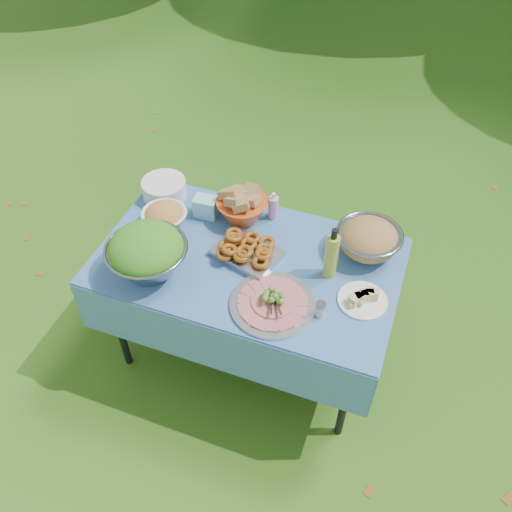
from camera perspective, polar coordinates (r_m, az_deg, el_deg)
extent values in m
plane|color=#0A3609|center=(3.24, -0.75, -9.74)|extent=(80.00, 80.00, 0.00)
cube|color=#78C3E6|center=(2.93, -0.82, -5.54)|extent=(1.46, 0.86, 0.76)
cylinder|color=white|center=(3.01, -9.63, 7.02)|extent=(0.27, 0.27, 0.10)
cube|color=#94E2ED|center=(2.86, -5.29, 5.19)|extent=(0.13, 0.10, 0.11)
cylinder|color=pink|center=(2.82, 1.85, 5.36)|extent=(0.07, 0.07, 0.16)
cube|color=#A8A9AD|center=(2.64, -0.97, 0.60)|extent=(0.36, 0.30, 0.07)
cylinder|color=silver|center=(2.42, 1.78, -4.52)|extent=(0.46, 0.46, 0.09)
cylinder|color=#A1B52D|center=(2.50, 7.98, 0.36)|extent=(0.08, 0.08, 0.29)
cylinder|color=white|center=(2.49, 11.22, -4.23)|extent=(0.24, 0.24, 0.06)
cylinder|color=silver|center=(2.41, 6.79, -5.57)|extent=(0.05, 0.05, 0.07)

